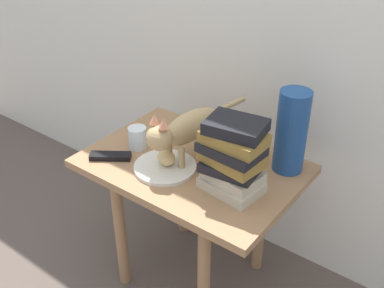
{
  "coord_description": "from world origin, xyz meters",
  "views": [
    {
      "loc": [
        0.84,
        -1.12,
        1.5
      ],
      "look_at": [
        0.0,
        0.0,
        0.64
      ],
      "focal_mm": 43.48,
      "sensor_mm": 36.0,
      "label": 1
    }
  ],
  "objects": [
    {
      "name": "plate",
      "position": [
        -0.05,
        -0.09,
        0.57
      ],
      "size": [
        0.22,
        0.22,
        0.01
      ],
      "primitive_type": "cylinder",
      "color": "silver",
      "rests_on": "side_table"
    },
    {
      "name": "tv_remote",
      "position": [
        -0.26,
        -0.16,
        0.57
      ],
      "size": [
        0.15,
        0.12,
        0.02
      ],
      "primitive_type": "cube",
      "rotation": [
        0.0,
        0.0,
        0.61
      ],
      "color": "black",
      "rests_on": "side_table"
    },
    {
      "name": "side_table",
      "position": [
        0.0,
        0.0,
        0.48
      ],
      "size": [
        0.77,
        0.53,
        0.56
      ],
      "color": "#9E724C",
      "rests_on": "ground"
    },
    {
      "name": "book_stack",
      "position": [
        0.2,
        -0.05,
        0.69
      ],
      "size": [
        0.21,
        0.17,
        0.26
      ],
      "color": "#BCB299",
      "rests_on": "side_table"
    },
    {
      "name": "ground_plane",
      "position": [
        0.0,
        0.0,
        0.0
      ],
      "size": [
        6.0,
        6.0,
        0.0
      ],
      "primitive_type": "plane",
      "color": "brown"
    },
    {
      "name": "green_vase",
      "position": [
        0.29,
        0.17,
        0.71
      ],
      "size": [
        0.11,
        0.11,
        0.3
      ],
      "primitive_type": "cylinder",
      "color": "navy",
      "rests_on": "side_table"
    },
    {
      "name": "cat",
      "position": [
        -0.03,
        -0.0,
        0.7
      ],
      "size": [
        0.13,
        0.48,
        0.23
      ],
      "color": "tan",
      "rests_on": "side_table"
    },
    {
      "name": "bread_roll",
      "position": [
        -0.06,
        -0.07,
        0.6
      ],
      "size": [
        0.1,
        0.09,
        0.05
      ],
      "primitive_type": "ellipsoid",
      "rotation": [
        0.0,
        0.0,
        2.59
      ],
      "color": "#E0BC7A",
      "rests_on": "plate"
    },
    {
      "name": "candle_jar",
      "position": [
        -0.23,
        -0.04,
        0.6
      ],
      "size": [
        0.07,
        0.07,
        0.08
      ],
      "color": "silver",
      "rests_on": "side_table"
    }
  ]
}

